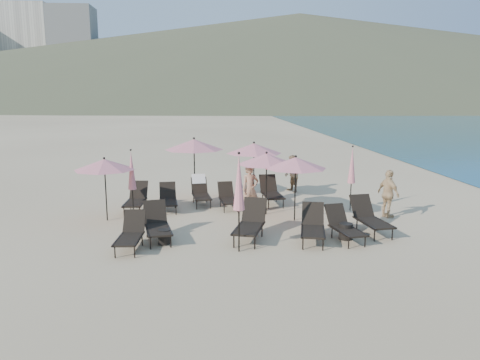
{
  "coord_description": "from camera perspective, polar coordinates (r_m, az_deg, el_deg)",
  "views": [
    {
      "loc": [
        -2.0,
        -12.73,
        4.13
      ],
      "look_at": [
        -0.8,
        3.5,
        1.1
      ],
      "focal_mm": 35.0,
      "sensor_mm": 36.0,
      "label": 1
    }
  ],
  "objects": [
    {
      "name": "beachgoer_a",
      "position": [
        16.19,
        1.25,
        -1.13
      ],
      "size": [
        0.72,
        0.59,
        1.71
      ],
      "primitive_type": "imported",
      "rotation": [
        0.0,
        0.0,
        0.33
      ],
      "color": "tan",
      "rests_on": "ground"
    },
    {
      "name": "umbrella_open_2",
      "position": [
        15.18,
        6.8,
        2.08
      ],
      "size": [
        2.01,
        2.01,
        2.17
      ],
      "color": "black",
      "rests_on": "ground"
    },
    {
      "name": "umbrella_closed_0",
      "position": [
        12.05,
        -0.13,
        -0.35
      ],
      "size": [
        0.31,
        0.31,
        2.66
      ],
      "color": "black",
      "rests_on": "ground"
    },
    {
      "name": "hotel_skyline",
      "position": [
        299.03,
        -22.72,
        13.6
      ],
      "size": [
        109.0,
        82.0,
        55.0
      ],
      "color": "beige",
      "rests_on": "ground"
    },
    {
      "name": "lounger_7",
      "position": [
        16.94,
        -8.76,
        -2.22
      ],
      "size": [
        0.75,
        1.63,
        0.9
      ],
      "rotation": [
        0.0,
        0.0,
        0.1
      ],
      "color": "black",
      "rests_on": "ground"
    },
    {
      "name": "side_table_0",
      "position": [
        13.25,
        -9.22,
        -6.83
      ],
      "size": [
        0.37,
        0.37,
        0.41
      ],
      "primitive_type": "cylinder",
      "color": "black",
      "rests_on": "ground"
    },
    {
      "name": "ground",
      "position": [
        13.53,
        4.5,
        -7.26
      ],
      "size": [
        800.0,
        800.0,
        0.0
      ],
      "primitive_type": "plane",
      "color": "#D6BA8C",
      "rests_on": "ground"
    },
    {
      "name": "umbrella_open_4",
      "position": [
        17.94,
        1.71,
        3.87
      ],
      "size": [
        2.15,
        2.15,
        2.32
      ],
      "color": "black",
      "rests_on": "ground"
    },
    {
      "name": "umbrella_open_0",
      "position": [
        15.7,
        -16.2,
        1.82
      ],
      "size": [
        1.96,
        1.96,
        2.11
      ],
      "color": "black",
      "rests_on": "ground"
    },
    {
      "name": "volcanic_headland",
      "position": [
        324.55,
        9.15,
        14.37
      ],
      "size": [
        690.0,
        690.0,
        55.0
      ],
      "color": "brown",
      "rests_on": "ground"
    },
    {
      "name": "lounger_8",
      "position": [
        17.73,
        -4.83,
        -1.33
      ],
      "size": [
        0.82,
        1.73,
        1.04
      ],
      "rotation": [
        0.0,
        0.0,
        0.13
      ],
      "color": "black",
      "rests_on": "ground"
    },
    {
      "name": "umbrella_open_3",
      "position": [
        18.28,
        -5.63,
        4.33
      ],
      "size": [
        2.28,
        2.28,
        2.45
      ],
      "color": "black",
      "rests_on": "ground"
    },
    {
      "name": "lounger_4",
      "position": [
        13.67,
        12.57,
        -5.43
      ],
      "size": [
        0.9,
        1.67,
        0.91
      ],
      "rotation": [
        0.0,
        0.0,
        0.2
      ],
      "color": "black",
      "rests_on": "ground"
    },
    {
      "name": "lounger_1",
      "position": [
        13.58,
        -10.06,
        -5.26
      ],
      "size": [
        0.99,
        1.84,
        1.0
      ],
      "rotation": [
        0.0,
        0.0,
        0.2
      ],
      "color": "black",
      "rests_on": "ground"
    },
    {
      "name": "side_table_1",
      "position": [
        13.81,
        12.78,
        -6.12
      ],
      "size": [
        0.4,
        0.4,
        0.46
      ],
      "primitive_type": "cylinder",
      "color": "black",
      "rests_on": "ground"
    },
    {
      "name": "beachgoer_b",
      "position": [
        19.84,
        6.42,
        0.77
      ],
      "size": [
        0.84,
        0.93,
        1.56
      ],
      "primitive_type": "imported",
      "rotation": [
        0.0,
        0.0,
        -1.17
      ],
      "color": "#97714E",
      "rests_on": "ground"
    },
    {
      "name": "lounger_2",
      "position": [
        13.41,
        1.29,
        -5.19
      ],
      "size": [
        1.2,
        1.96,
        1.06
      ],
      "rotation": [
        0.0,
        0.0,
        -0.29
      ],
      "color": "black",
      "rests_on": "ground"
    },
    {
      "name": "lounger_9",
      "position": [
        17.05,
        -1.52,
        -2.08
      ],
      "size": [
        0.74,
        1.56,
        0.87
      ],
      "rotation": [
        0.0,
        0.0,
        0.11
      ],
      "color": "black",
      "rests_on": "ground"
    },
    {
      "name": "beachgoer_c",
      "position": [
        16.43,
        17.64,
        -1.61
      ],
      "size": [
        0.71,
        1.03,
        1.63
      ],
      "primitive_type": "imported",
      "rotation": [
        0.0,
        0.0,
        1.94
      ],
      "color": "tan",
      "rests_on": "ground"
    },
    {
      "name": "umbrella_closed_1",
      "position": [
        16.9,
        13.49,
        1.72
      ],
      "size": [
        0.27,
        0.27,
        2.33
      ],
      "color": "black",
      "rests_on": "ground"
    },
    {
      "name": "lounger_0",
      "position": [
        12.97,
        -13.18,
        -6.33
      ],
      "size": [
        0.7,
        1.63,
        0.92
      ],
      "rotation": [
        0.0,
        0.0,
        -0.06
      ],
      "color": "black",
      "rests_on": "ground"
    },
    {
      "name": "lounger_5",
      "position": [
        14.57,
        15.56,
        -4.38
      ],
      "size": [
        0.91,
        1.85,
        1.02
      ],
      "rotation": [
        0.0,
        0.0,
        0.14
      ],
      "color": "black",
      "rests_on": "ground"
    },
    {
      "name": "lounger_10",
      "position": [
        17.74,
        3.81,
        -1.39
      ],
      "size": [
        0.8,
        1.79,
        1.0
      ],
      "rotation": [
        0.0,
        0.0,
        0.08
      ],
      "color": "black",
      "rests_on": "ground"
    },
    {
      "name": "lounger_3",
      "position": [
        13.4,
        8.87,
        -5.5
      ],
      "size": [
        0.99,
        1.79,
        0.97
      ],
      "rotation": [
        0.0,
        0.0,
        -0.21
      ],
      "color": "black",
      "rests_on": "ground"
    },
    {
      "name": "lounger_6",
      "position": [
        16.98,
        -12.55,
        -2.22
      ],
      "size": [
        0.73,
        1.72,
        0.97
      ],
      "rotation": [
        0.0,
        0.0,
        -0.05
      ],
      "color": "black",
      "rests_on": "ground"
    },
    {
      "name": "umbrella_open_1",
      "position": [
        15.89,
        3.25,
        2.58
      ],
      "size": [
        2.03,
        2.03,
        2.19
      ],
      "color": "black",
      "rests_on": "ground"
    },
    {
      "name": "umbrella_closed_2",
      "position": [
        15.75,
        -13.08,
        1.13
      ],
      "size": [
        0.27,
        0.27,
        2.34
      ],
      "color": "black",
      "rests_on": "ground"
    }
  ]
}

